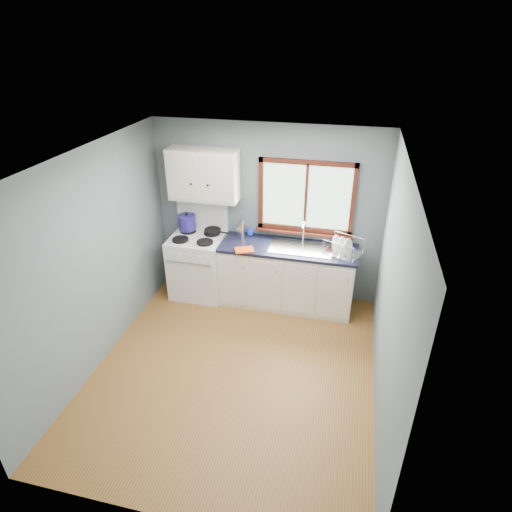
% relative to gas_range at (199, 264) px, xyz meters
% --- Properties ---
extents(floor, '(3.20, 3.60, 0.02)m').
position_rel_gas_range_xyz_m(floor, '(0.95, -1.47, -0.50)').
color(floor, '#905E2A').
rests_on(floor, ground).
extents(ceiling, '(3.20, 3.60, 0.02)m').
position_rel_gas_range_xyz_m(ceiling, '(0.95, -1.47, 2.02)').
color(ceiling, white).
rests_on(ceiling, wall_back).
extents(wall_back, '(3.20, 0.02, 2.50)m').
position_rel_gas_range_xyz_m(wall_back, '(0.95, 0.34, 0.76)').
color(wall_back, slate).
rests_on(wall_back, ground).
extents(wall_front, '(3.20, 0.02, 2.50)m').
position_rel_gas_range_xyz_m(wall_front, '(0.95, -3.28, 0.76)').
color(wall_front, slate).
rests_on(wall_front, ground).
extents(wall_left, '(0.02, 3.60, 2.50)m').
position_rel_gas_range_xyz_m(wall_left, '(-0.66, -1.47, 0.76)').
color(wall_left, slate).
rests_on(wall_left, ground).
extents(wall_right, '(0.02, 3.60, 2.50)m').
position_rel_gas_range_xyz_m(wall_right, '(2.56, -1.47, 0.76)').
color(wall_right, slate).
rests_on(wall_right, ground).
extents(gas_range, '(0.76, 0.69, 1.36)m').
position_rel_gas_range_xyz_m(gas_range, '(0.00, 0.00, 0.00)').
color(gas_range, white).
rests_on(gas_range, floor).
extents(base_cabinets, '(1.85, 0.60, 0.88)m').
position_rel_gas_range_xyz_m(base_cabinets, '(1.31, 0.02, -0.08)').
color(base_cabinets, '#F0E3CD').
rests_on(base_cabinets, floor).
extents(countertop, '(1.89, 0.64, 0.04)m').
position_rel_gas_range_xyz_m(countertop, '(1.31, 0.02, 0.41)').
color(countertop, black).
rests_on(countertop, base_cabinets).
extents(sink, '(0.84, 0.46, 0.44)m').
position_rel_gas_range_xyz_m(sink, '(1.49, 0.02, 0.37)').
color(sink, silver).
rests_on(sink, countertop).
extents(window, '(1.36, 0.10, 1.03)m').
position_rel_gas_range_xyz_m(window, '(1.48, 0.30, 0.98)').
color(window, '#9EC6A8').
rests_on(window, wall_back).
extents(upper_cabinets, '(0.95, 0.35, 0.70)m').
position_rel_gas_range_xyz_m(upper_cabinets, '(0.10, 0.15, 1.31)').
color(upper_cabinets, '#F0E3CD').
rests_on(upper_cabinets, wall_back).
extents(skillet, '(0.37, 0.26, 0.05)m').
position_rel_gas_range_xyz_m(skillet, '(0.20, 0.14, 0.49)').
color(skillet, black).
rests_on(skillet, gas_range).
extents(stockpot, '(0.29, 0.29, 0.25)m').
position_rel_gas_range_xyz_m(stockpot, '(-0.19, 0.16, 0.58)').
color(stockpot, navy).
rests_on(stockpot, gas_range).
extents(utensil_crock, '(0.13, 0.13, 0.37)m').
position_rel_gas_range_xyz_m(utensil_crock, '(0.59, 0.22, 0.50)').
color(utensil_crock, silver).
rests_on(utensil_crock, countertop).
extents(thermos, '(0.07, 0.07, 0.29)m').
position_rel_gas_range_xyz_m(thermos, '(0.64, 0.11, 0.57)').
color(thermos, silver).
rests_on(thermos, countertop).
extents(soap_bottle, '(0.11, 0.11, 0.24)m').
position_rel_gas_range_xyz_m(soap_bottle, '(0.73, 0.21, 0.55)').
color(soap_bottle, blue).
rests_on(soap_bottle, countertop).
extents(dish_towel, '(0.30, 0.27, 0.02)m').
position_rel_gas_range_xyz_m(dish_towel, '(0.76, -0.23, 0.44)').
color(dish_towel, '#E14C11').
rests_on(dish_towel, countertop).
extents(dish_rack, '(0.54, 0.48, 0.23)m').
position_rel_gas_range_xyz_m(dish_rack, '(2.04, -0.02, 0.49)').
color(dish_rack, silver).
rests_on(dish_rack, countertop).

